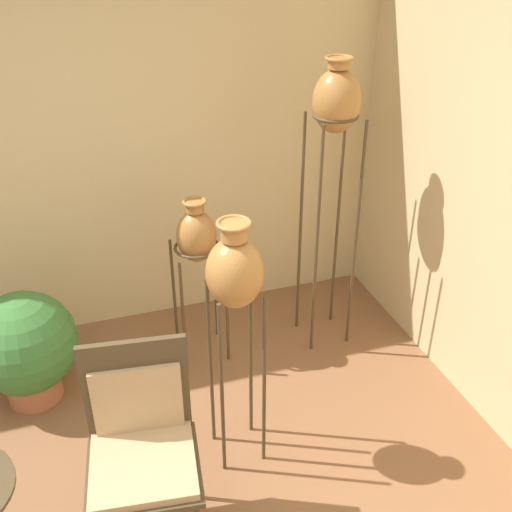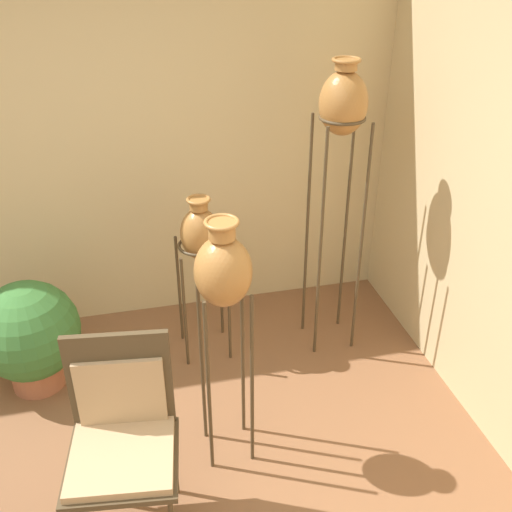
{
  "view_description": "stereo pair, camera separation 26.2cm",
  "coord_description": "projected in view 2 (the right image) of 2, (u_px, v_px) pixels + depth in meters",
  "views": [
    {
      "loc": [
        0.07,
        -1.6,
        2.62
      ],
      "look_at": [
        1.03,
        1.29,
        0.88
      ],
      "focal_mm": 42.0,
      "sensor_mm": 36.0,
      "label": 1
    },
    {
      "loc": [
        0.32,
        -1.67,
        2.62
      ],
      "look_at": [
        1.03,
        1.29,
        0.88
      ],
      "focal_mm": 42.0,
      "sensor_mm": 36.0,
      "label": 2
    }
  ],
  "objects": [
    {
      "name": "chair",
      "position": [
        122.0,
        430.0,
        2.71
      ],
      "size": [
        0.56,
        0.53,
        1.03
      ],
      "rotation": [
        0.0,
        0.0,
        -0.13
      ],
      "color": "#473823",
      "rests_on": "ground_plane"
    },
    {
      "name": "wall_back",
      "position": [
        68.0,
        141.0,
        3.85
      ],
      "size": [
        8.38,
        0.06,
        2.7
      ],
      "color": "#D1B784",
      "rests_on": "ground_plane"
    },
    {
      "name": "potted_plant",
      "position": [
        29.0,
        334.0,
        3.66
      ],
      "size": [
        0.62,
        0.62,
        0.73
      ],
      "color": "#B26647",
      "rests_on": "ground_plane"
    },
    {
      "name": "vase_stand_tall",
      "position": [
        343.0,
        113.0,
        3.46
      ],
      "size": [
        0.29,
        0.29,
        1.93
      ],
      "color": "#473823",
      "rests_on": "ground_plane"
    },
    {
      "name": "vase_stand_medium",
      "position": [
        223.0,
        276.0,
        2.82
      ],
      "size": [
        0.28,
        0.28,
        1.43
      ],
      "color": "#473823",
      "rests_on": "ground_plane"
    },
    {
      "name": "vase_stand_short",
      "position": [
        200.0,
        237.0,
        3.73
      ],
      "size": [
        0.31,
        0.31,
        1.14
      ],
      "color": "#473823",
      "rests_on": "ground_plane"
    }
  ]
}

